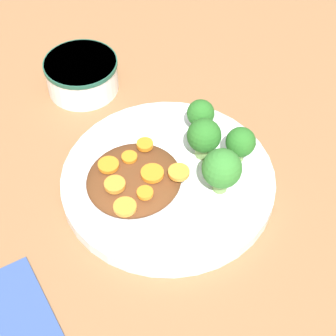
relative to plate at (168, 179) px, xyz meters
The scene contains 17 objects.
ground_plane 0.01m from the plate, ahead, with size 4.00×4.00×0.00m, color #8C603D.
plate is the anchor object (origin of this frame).
dip_bowl 0.22m from the plate, 13.95° to the right, with size 0.10×0.10×0.05m.
stew_mound 0.05m from the plate, 63.71° to the left, with size 0.11×0.12×0.03m, color #5B3319.
broccoli_floret_0 0.08m from the plate, 155.75° to the right, with size 0.05×0.05×0.06m.
broccoli_floret_1 0.07m from the plate, 99.43° to the right, with size 0.04×0.04×0.06m.
broccoli_floret_2 0.10m from the plate, 75.56° to the right, with size 0.04×0.04×0.05m.
broccoli_floret_3 0.10m from the plate, 120.69° to the right, with size 0.04×0.04×0.05m.
carrot_slice_0 0.04m from the plate, 82.30° to the left, with size 0.03×0.03×0.01m, color orange.
carrot_slice_1 0.08m from the plate, 47.86° to the left, with size 0.02×0.02×0.00m, color orange.
carrot_slice_2 0.07m from the plate, 103.86° to the left, with size 0.02×0.02×0.00m, color orange.
carrot_slice_3 0.06m from the plate, 35.15° to the left, with size 0.02×0.02×0.00m, color orange.
carrot_slice_4 0.05m from the plate, ahead, with size 0.02×0.02×0.01m, color orange.
carrot_slice_5 0.09m from the plate, 97.01° to the left, with size 0.03×0.03×0.00m, color orange.
carrot_slice_6 0.08m from the plate, 73.33° to the left, with size 0.02×0.02×0.01m, color orange.
carrot_slice_7 0.04m from the plate, 166.36° to the left, with size 0.03×0.03×0.00m, color orange.
napkin 0.25m from the plate, 91.63° to the left, with size 0.17×0.14×0.01m.
Camera 1 is at (-0.29, 0.33, 0.55)m, focal length 60.00 mm.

